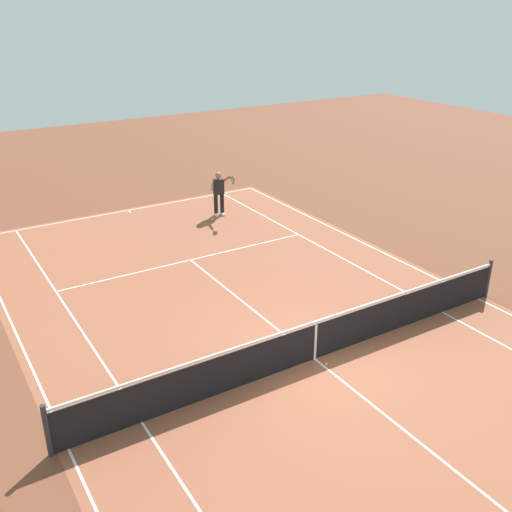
# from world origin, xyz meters

# --- Properties ---
(ground_plane) EXTENTS (60.00, 60.00, 0.00)m
(ground_plane) POSITION_xyz_m (0.00, 0.00, 0.00)
(ground_plane) COLOR brown
(court_slab) EXTENTS (24.20, 11.40, 0.00)m
(court_slab) POSITION_xyz_m (0.00, 0.00, 0.00)
(court_slab) COLOR #935138
(court_slab) RESTS_ON ground_plane
(court_line_markings) EXTENTS (23.85, 11.05, 0.01)m
(court_line_markings) POSITION_xyz_m (0.00, 0.00, 0.00)
(court_line_markings) COLOR white
(court_line_markings) RESTS_ON ground_plane
(tennis_net) EXTENTS (0.10, 11.70, 1.08)m
(tennis_net) POSITION_xyz_m (0.00, 0.00, 0.49)
(tennis_net) COLOR #2D2D33
(tennis_net) RESTS_ON ground_plane
(tennis_player_near) EXTENTS (1.16, 0.76, 1.70)m
(tennis_player_near) POSITION_xyz_m (9.58, -2.75, 0.93)
(tennis_player_near) COLOR black
(tennis_player_near) RESTS_ON ground_plane
(tennis_ball) EXTENTS (0.07, 0.07, 0.07)m
(tennis_ball) POSITION_xyz_m (-0.35, -0.07, 0.03)
(tennis_ball) COLOR #CCE01E
(tennis_ball) RESTS_ON ground_plane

